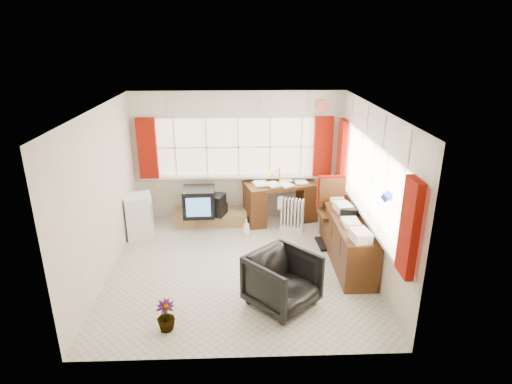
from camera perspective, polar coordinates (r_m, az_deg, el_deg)
ground at (r=6.87m, az=-2.20°, el=-10.02°), size 4.00×4.00×0.00m
room_walls at (r=6.25m, az=-2.39°, el=1.92°), size 4.00×4.00×4.00m
window_back at (r=8.27m, az=-2.31°, el=2.56°), size 3.70×0.12×3.60m
window_right at (r=6.72m, az=14.51°, el=-2.43°), size 0.12×3.70×3.60m
curtains at (r=7.20m, az=5.03°, el=4.01°), size 3.83×3.83×1.15m
overhead_cabinets at (r=7.08m, az=5.63°, el=10.32°), size 3.98×3.98×0.48m
desk at (r=8.34m, az=3.27°, el=-1.02°), size 1.47×0.97×0.82m
desk_lamp at (r=7.94m, az=3.16°, el=2.64°), size 0.17×0.15×0.40m
task_chair at (r=7.51m, az=10.09°, el=-2.17°), size 0.53×0.56×1.20m
office_chair at (r=5.85m, az=3.54°, el=-11.69°), size 1.15×1.15×0.75m
radiator at (r=7.98m, az=4.83°, el=-3.44°), size 0.46×0.31×0.64m
credenza at (r=7.07m, az=11.99°, el=-5.98°), size 0.50×2.00×0.85m
file_tray at (r=7.08m, az=12.21°, el=-2.25°), size 0.32×0.39×0.12m
tv_bench at (r=8.37m, az=-6.00°, el=-3.32°), size 1.40×0.50×0.25m
crt_tv at (r=8.08m, az=-7.60°, el=-1.32°), size 0.60×0.57×0.53m
hifi_stack at (r=8.13m, az=-6.06°, el=-1.65°), size 0.64×0.51×0.40m
mini_fridge at (r=7.98m, az=-15.31°, el=-3.11°), size 0.57×0.57×0.79m
spray_bottle_a at (r=7.81m, az=-1.30°, el=-4.76°), size 0.14×0.14×0.32m
spray_bottle_b at (r=8.23m, az=-2.30°, el=-3.88°), size 0.09×0.10×0.19m
flower_vase at (r=5.61m, az=-11.96°, el=-15.86°), size 0.25×0.25×0.41m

